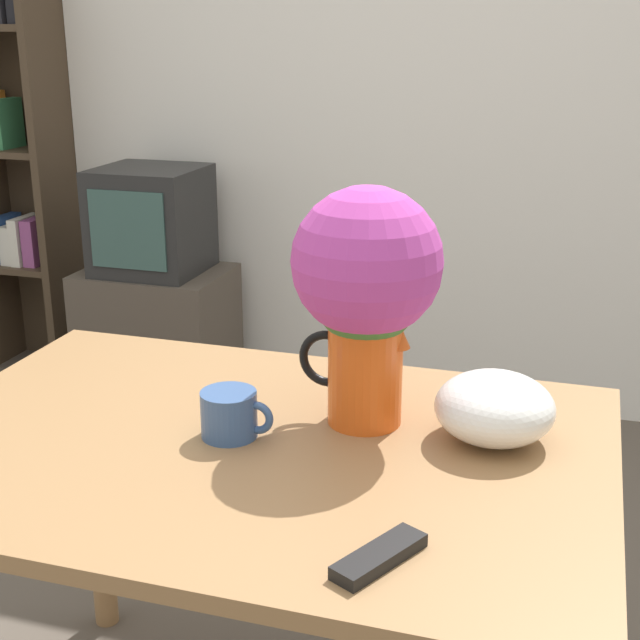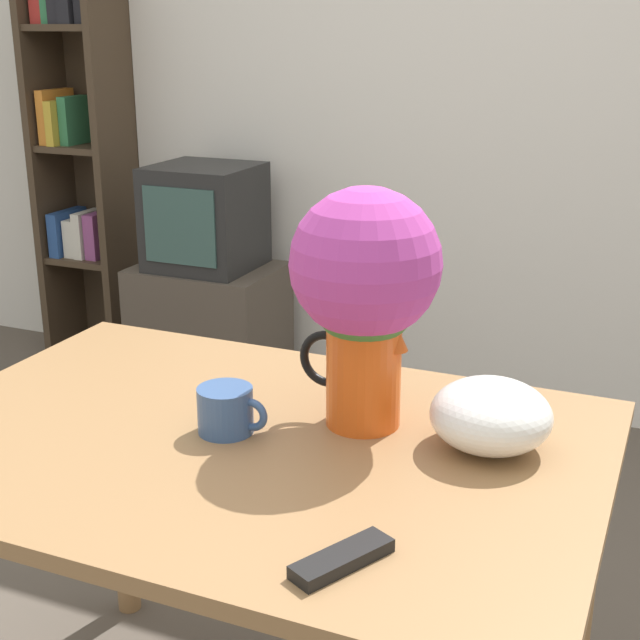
{
  "view_description": "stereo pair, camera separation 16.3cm",
  "coord_description": "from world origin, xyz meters",
  "px_view_note": "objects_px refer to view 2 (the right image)",
  "views": [
    {
      "loc": [
        0.6,
        -1.43,
        1.5
      ],
      "look_at": [
        0.15,
        0.05,
        0.98
      ],
      "focal_mm": 50.0,
      "sensor_mm": 36.0,
      "label": 1
    },
    {
      "loc": [
        0.76,
        -1.38,
        1.5
      ],
      "look_at": [
        0.15,
        0.05,
        0.98
      ],
      "focal_mm": 50.0,
      "sensor_mm": 36.0,
      "label": 2
    }
  ],
  "objects_px": {
    "coffee_mug": "(227,410)",
    "tv_set": "(205,217)",
    "white_bowl": "(491,415)",
    "flower_vase": "(365,284)"
  },
  "relations": [
    {
      "from": "white_bowl",
      "to": "flower_vase",
      "type": "bearing_deg",
      "value": 178.22
    },
    {
      "from": "flower_vase",
      "to": "tv_set",
      "type": "distance_m",
      "value": 2.11
    },
    {
      "from": "coffee_mug",
      "to": "white_bowl",
      "type": "xyz_separation_m",
      "value": [
        0.45,
        0.12,
        0.02
      ]
    },
    {
      "from": "white_bowl",
      "to": "tv_set",
      "type": "bearing_deg",
      "value": 132.88
    },
    {
      "from": "flower_vase",
      "to": "white_bowl",
      "type": "relative_size",
      "value": 2.08
    },
    {
      "from": "white_bowl",
      "to": "tv_set",
      "type": "xyz_separation_m",
      "value": [
        -1.53,
        1.65,
        -0.09
      ]
    },
    {
      "from": "coffee_mug",
      "to": "white_bowl",
      "type": "height_order",
      "value": "white_bowl"
    },
    {
      "from": "coffee_mug",
      "to": "tv_set",
      "type": "bearing_deg",
      "value": 121.29
    },
    {
      "from": "flower_vase",
      "to": "white_bowl",
      "type": "xyz_separation_m",
      "value": [
        0.24,
        -0.01,
        -0.21
      ]
    },
    {
      "from": "flower_vase",
      "to": "tv_set",
      "type": "xyz_separation_m",
      "value": [
        -1.29,
        1.64,
        -0.3
      ]
    }
  ]
}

